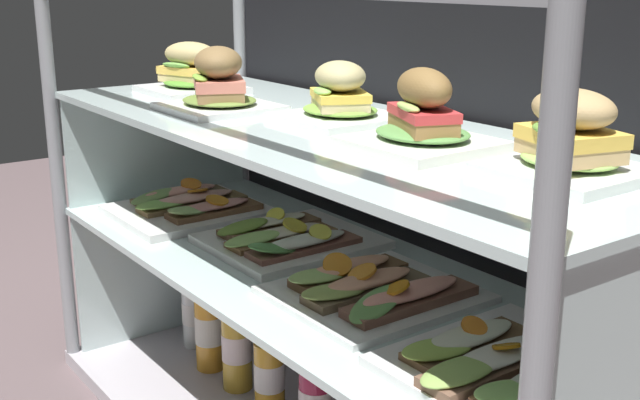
% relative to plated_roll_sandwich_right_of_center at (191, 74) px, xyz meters
% --- Properties ---
extents(case_frame, '(1.41, 0.53, 0.93)m').
position_rel_plated_roll_sandwich_right_of_center_xyz_m(case_frame, '(0.48, 0.16, -0.21)').
color(case_frame, gray).
rests_on(case_frame, ground).
extents(riser_lower_tier, '(1.35, 0.46, 0.35)m').
position_rel_plated_roll_sandwich_right_of_center_xyz_m(riser_lower_tier, '(0.48, 0.00, -0.50)').
color(riser_lower_tier, silver).
rests_on(riser_lower_tier, case_base_deck).
extents(shelf_lower_glass, '(1.36, 0.48, 0.01)m').
position_rel_plated_roll_sandwich_right_of_center_xyz_m(shelf_lower_glass, '(0.48, 0.00, -0.32)').
color(shelf_lower_glass, silver).
rests_on(shelf_lower_glass, riser_lower_tier).
extents(riser_upper_tier, '(1.35, 0.46, 0.26)m').
position_rel_plated_roll_sandwich_right_of_center_xyz_m(riser_upper_tier, '(0.48, 0.00, -0.18)').
color(riser_upper_tier, silver).
rests_on(riser_upper_tier, shelf_lower_glass).
extents(shelf_upper_glass, '(1.36, 0.48, 0.01)m').
position_rel_plated_roll_sandwich_right_of_center_xyz_m(shelf_upper_glass, '(0.48, 0.00, -0.05)').
color(shelf_upper_glass, silver).
rests_on(shelf_upper_glass, riser_upper_tier).
extents(plated_roll_sandwich_right_of_center, '(0.20, 0.20, 0.11)m').
position_rel_plated_roll_sandwich_right_of_center_xyz_m(plated_roll_sandwich_right_of_center, '(0.00, 0.00, 0.00)').
color(plated_roll_sandwich_right_of_center, white).
rests_on(plated_roll_sandwich_right_of_center, shelf_upper_glass).
extents(plated_roll_sandwich_far_left, '(0.20, 0.20, 0.12)m').
position_rel_plated_roll_sandwich_right_of_center_xyz_m(plated_roll_sandwich_far_left, '(0.24, -0.07, 0.01)').
color(plated_roll_sandwich_far_left, white).
rests_on(plated_roll_sandwich_far_left, shelf_upper_glass).
extents(plated_roll_sandwich_mid_left, '(0.19, 0.19, 0.11)m').
position_rel_plated_roll_sandwich_right_of_center_xyz_m(plated_roll_sandwich_mid_left, '(0.47, 0.05, -0.00)').
color(plated_roll_sandwich_mid_left, white).
rests_on(plated_roll_sandwich_mid_left, shelf_upper_glass).
extents(plated_roll_sandwich_near_left_corner, '(0.20, 0.20, 0.12)m').
position_rel_plated_roll_sandwich_right_of_center_xyz_m(plated_roll_sandwich_near_left_corner, '(0.73, 0.01, 0.00)').
color(plated_roll_sandwich_near_left_corner, white).
rests_on(plated_roll_sandwich_near_left_corner, shelf_upper_glass).
extents(plated_roll_sandwich_far_right, '(0.19, 0.19, 0.12)m').
position_rel_plated_roll_sandwich_right_of_center_xyz_m(plated_roll_sandwich_far_right, '(0.97, 0.05, 0.00)').
color(plated_roll_sandwich_far_right, white).
rests_on(plated_roll_sandwich_far_right, shelf_upper_glass).
extents(open_sandwich_tray_near_right_corner, '(0.28, 0.31, 0.06)m').
position_rel_plated_roll_sandwich_right_of_center_xyz_m(open_sandwich_tray_near_right_corner, '(0.02, -0.03, -0.29)').
color(open_sandwich_tray_near_right_corner, white).
rests_on(open_sandwich_tray_near_right_corner, shelf_lower_glass).
extents(open_sandwich_tray_far_left, '(0.28, 0.31, 0.06)m').
position_rel_plated_roll_sandwich_right_of_center_xyz_m(open_sandwich_tray_far_left, '(0.33, 0.02, -0.30)').
color(open_sandwich_tray_far_left, white).
rests_on(open_sandwich_tray_far_left, shelf_lower_glass).
extents(open_sandwich_tray_mid_right, '(0.28, 0.31, 0.06)m').
position_rel_plated_roll_sandwich_right_of_center_xyz_m(open_sandwich_tray_mid_right, '(0.64, -0.01, -0.29)').
color(open_sandwich_tray_mid_right, white).
rests_on(open_sandwich_tray_mid_right, shelf_lower_glass).
extents(open_sandwich_tray_mid_left, '(0.28, 0.32, 0.06)m').
position_rel_plated_roll_sandwich_right_of_center_xyz_m(open_sandwich_tray_mid_left, '(0.95, -0.03, -0.30)').
color(open_sandwich_tray_mid_left, white).
rests_on(open_sandwich_tray_mid_left, shelf_lower_glass).
extents(juice_bottle_back_left, '(0.06, 0.06, 0.23)m').
position_rel_plated_roll_sandwich_right_of_center_xyz_m(juice_bottle_back_left, '(-0.06, 0.01, -0.58)').
color(juice_bottle_back_left, white).
rests_on(juice_bottle_back_left, case_base_deck).
extents(juice_bottle_front_fourth, '(0.07, 0.07, 0.25)m').
position_rel_plated_roll_sandwich_right_of_center_xyz_m(juice_bottle_front_fourth, '(0.07, -0.01, -0.57)').
color(juice_bottle_front_fourth, gold).
rests_on(juice_bottle_front_fourth, case_base_deck).
extents(juice_bottle_front_right_end, '(0.07, 0.07, 0.25)m').
position_rel_plated_roll_sandwich_right_of_center_xyz_m(juice_bottle_front_right_end, '(0.18, -0.01, -0.57)').
color(juice_bottle_front_right_end, gold).
rests_on(juice_bottle_front_right_end, case_base_deck).
extents(juice_bottle_back_right, '(0.07, 0.07, 0.22)m').
position_rel_plated_roll_sandwich_right_of_center_xyz_m(juice_bottle_back_right, '(0.31, -0.00, -0.59)').
color(juice_bottle_back_right, gold).
rests_on(juice_bottle_back_right, case_base_deck).
extents(juice_bottle_front_second, '(0.07, 0.07, 0.23)m').
position_rel_plated_roll_sandwich_right_of_center_xyz_m(juice_bottle_front_second, '(0.45, 0.01, -0.59)').
color(juice_bottle_front_second, maroon).
rests_on(juice_bottle_front_second, case_base_deck).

